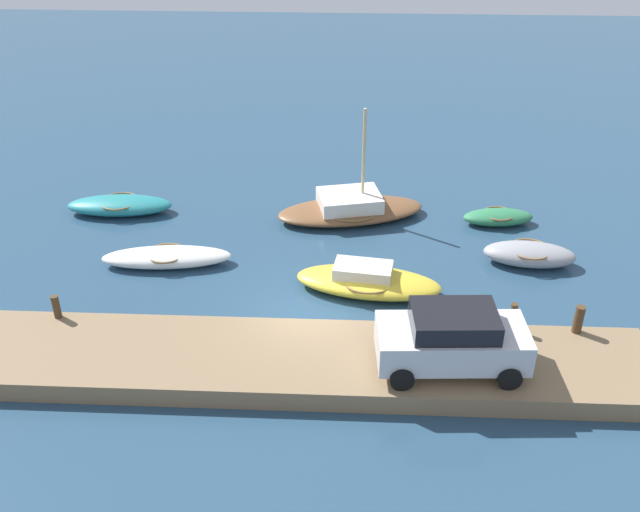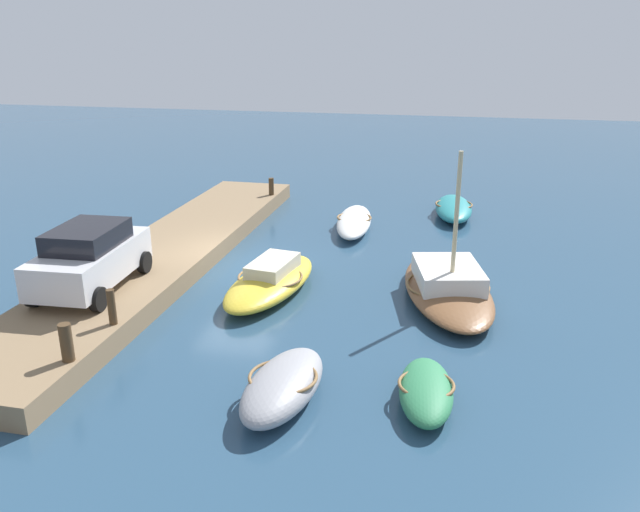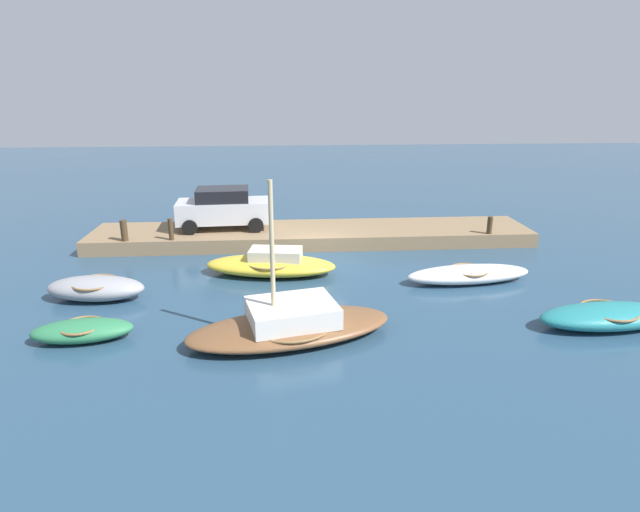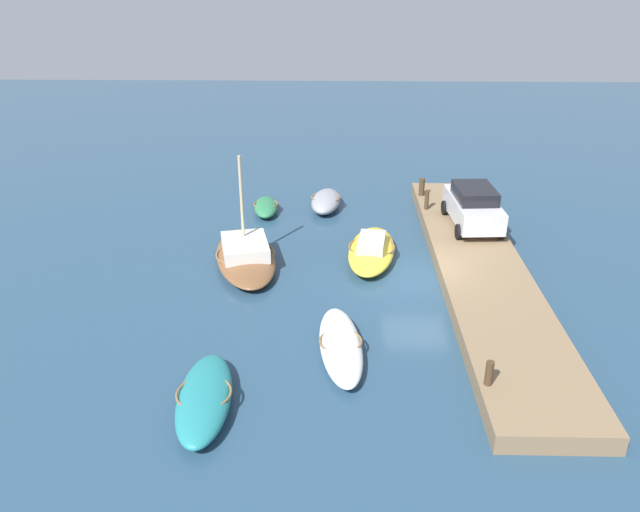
% 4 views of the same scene
% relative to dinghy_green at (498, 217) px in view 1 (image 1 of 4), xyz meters
% --- Properties ---
extents(ground_plane, '(84.00, 84.00, 0.00)m').
position_rel_dinghy_green_xyz_m(ground_plane, '(-6.74, -6.59, -0.29)').
color(ground_plane, navy).
extents(dock_platform, '(19.12, 3.28, 0.60)m').
position_rel_dinghy_green_xyz_m(dock_platform, '(-6.74, -8.98, 0.01)').
color(dock_platform, '#846B4C').
rests_on(dock_platform, ground_plane).
extents(dinghy_green, '(2.75, 1.34, 0.57)m').
position_rel_dinghy_green_xyz_m(dinghy_green, '(0.00, 0.00, 0.00)').
color(dinghy_green, '#2D7A4C').
rests_on(dinghy_green, ground_plane).
extents(rowboat_grey, '(3.26, 1.69, 0.76)m').
position_rel_dinghy_green_xyz_m(rowboat_grey, '(0.60, -2.90, 0.10)').
color(rowboat_grey, '#939399').
rests_on(rowboat_grey, ground_plane).
extents(rowboat_white, '(4.56, 1.70, 0.59)m').
position_rel_dinghy_green_xyz_m(rowboat_white, '(-11.92, -3.54, 0.01)').
color(rowboat_white, white).
rests_on(rowboat_white, ground_plane).
extents(motorboat_yellow, '(4.95, 2.49, 0.97)m').
position_rel_dinghy_green_xyz_m(motorboat_yellow, '(-5.00, -4.85, 0.10)').
color(motorboat_yellow, gold).
rests_on(motorboat_yellow, ground_plane).
extents(rowboat_teal, '(4.15, 1.71, 0.66)m').
position_rel_dinghy_green_xyz_m(rowboat_teal, '(-14.65, 0.21, 0.04)').
color(rowboat_teal, teal).
rests_on(rowboat_teal, ground_plane).
extents(sailboat_brown, '(6.05, 3.54, 4.37)m').
position_rel_dinghy_green_xyz_m(sailboat_brown, '(-5.62, 0.25, 0.12)').
color(sailboat_brown, brown).
rests_on(sailboat_brown, ground_plane).
extents(mooring_post_west, '(0.22, 0.22, 0.74)m').
position_rel_dinghy_green_xyz_m(mooring_post_west, '(-14.20, -7.59, 0.68)').
color(mooring_post_west, '#47331E').
rests_on(mooring_post_west, dock_platform).
extents(mooring_post_mid_west, '(0.19, 0.19, 0.90)m').
position_rel_dinghy_green_xyz_m(mooring_post_mid_west, '(-0.91, -7.59, 0.75)').
color(mooring_post_mid_west, '#47331E').
rests_on(mooring_post_mid_west, dock_platform).
extents(mooring_post_mid_east, '(0.27, 0.27, 0.86)m').
position_rel_dinghy_green_xyz_m(mooring_post_mid_east, '(0.96, -7.59, 0.74)').
color(mooring_post_mid_east, '#47331E').
rests_on(mooring_post_mid_east, dock_platform).
extents(parked_car, '(4.06, 2.20, 1.78)m').
position_rel_dinghy_green_xyz_m(parked_car, '(-2.86, -9.31, 1.22)').
color(parked_car, silver).
rests_on(parked_car, dock_platform).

